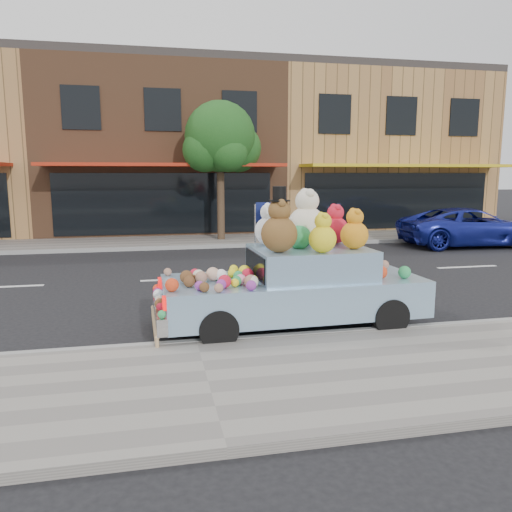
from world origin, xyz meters
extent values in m
plane|color=black|center=(0.00, 0.00, 0.00)|extent=(120.00, 120.00, 0.00)
cube|color=gray|center=(0.00, -6.50, 0.06)|extent=(60.00, 3.00, 0.12)
cube|color=gray|center=(0.00, 6.50, 0.06)|extent=(60.00, 3.00, 0.12)
cube|color=gray|center=(0.00, -5.00, 0.07)|extent=(60.00, 0.12, 0.13)
cube|color=gray|center=(0.00, 5.00, 0.07)|extent=(60.00, 0.12, 0.13)
cube|color=brown|center=(0.00, 12.00, 3.50)|extent=(10.00, 8.00, 7.00)
cube|color=#332D2B|center=(0.00, 12.00, 7.15)|extent=(10.00, 8.00, 0.30)
cube|color=black|center=(0.00, 7.98, 1.40)|extent=(8.50, 0.06, 2.40)
cube|color=#AD2410|center=(0.00, 7.10, 2.90)|extent=(9.00, 1.80, 0.12)
cube|color=black|center=(-3.00, 7.98, 5.00)|extent=(1.40, 0.06, 1.60)
cube|color=black|center=(0.00, 7.98, 5.00)|extent=(1.40, 0.06, 1.60)
cube|color=black|center=(3.00, 7.98, 5.00)|extent=(1.40, 0.06, 1.60)
cube|color=#A67945|center=(10.00, 12.00, 3.50)|extent=(10.00, 8.00, 7.00)
cube|color=#332D2B|center=(10.00, 12.00, 7.15)|extent=(10.00, 8.00, 0.30)
cube|color=black|center=(10.00, 7.98, 1.40)|extent=(8.50, 0.06, 2.40)
cube|color=gold|center=(10.00, 7.10, 2.90)|extent=(9.00, 1.80, 0.12)
cube|color=black|center=(7.00, 7.98, 5.00)|extent=(1.40, 0.06, 1.60)
cube|color=black|center=(10.00, 7.98, 5.00)|extent=(1.40, 0.06, 1.60)
cube|color=black|center=(13.00, 7.98, 5.00)|extent=(1.40, 0.06, 1.60)
cylinder|color=#38281C|center=(2.00, 6.50, 1.60)|extent=(0.28, 0.28, 3.20)
sphere|color=#124014|center=(2.00, 6.50, 3.92)|extent=(2.60, 2.60, 2.60)
sphere|color=#124014|center=(2.70, 6.80, 3.52)|extent=(1.80, 1.80, 1.80)
sphere|color=#124014|center=(1.40, 6.30, 3.42)|extent=(1.60, 1.60, 1.60)
sphere|color=#124014|center=(2.20, 5.90, 3.32)|extent=(1.40, 1.40, 1.40)
sphere|color=#124014|center=(1.70, 7.10, 3.62)|extent=(1.60, 1.60, 1.60)
imported|color=#1B2495|center=(10.56, 3.61, 0.68)|extent=(5.06, 2.59, 1.37)
cylinder|color=black|center=(3.12, -5.01, 0.30)|extent=(0.60, 0.22, 0.60)
cylinder|color=black|center=(3.08, -3.45, 0.30)|extent=(0.60, 0.22, 0.60)
cylinder|color=black|center=(0.32, -5.08, 0.30)|extent=(0.60, 0.22, 0.60)
cylinder|color=black|center=(0.28, -3.52, 0.30)|extent=(0.60, 0.22, 0.60)
cube|color=#8AAFCE|center=(1.70, -4.26, 0.55)|extent=(4.34, 1.81, 0.60)
cube|color=#8AAFCE|center=(2.00, -4.25, 1.10)|extent=(1.94, 1.55, 0.50)
cube|color=silver|center=(-0.52, -4.32, 0.40)|extent=(0.21, 1.78, 0.26)
cube|color=red|center=(-0.45, -5.00, 0.72)|extent=(0.07, 0.28, 0.16)
cube|color=red|center=(-0.49, -3.64, 0.72)|extent=(0.07, 0.28, 0.16)
cube|color=black|center=(1.05, -4.28, 1.10)|extent=(0.07, 1.30, 0.40)
sphere|color=brown|center=(1.36, -4.62, 1.64)|extent=(0.58, 0.58, 0.58)
sphere|color=brown|center=(1.36, -4.62, 2.01)|extent=(0.36, 0.36, 0.36)
sphere|color=brown|center=(1.36, -4.75, 2.13)|extent=(0.14, 0.14, 0.14)
sphere|color=brown|center=(1.36, -4.49, 2.13)|extent=(0.14, 0.14, 0.14)
cylinder|color=black|center=(1.36, -4.62, 2.16)|extent=(0.34, 0.34, 0.02)
cylinder|color=black|center=(1.36, -4.62, 2.27)|extent=(0.22, 0.22, 0.22)
sphere|color=beige|center=(2.04, -3.90, 1.68)|extent=(0.67, 0.67, 0.67)
sphere|color=beige|center=(2.04, -3.90, 2.11)|extent=(0.41, 0.41, 0.41)
sphere|color=beige|center=(2.04, -4.05, 2.25)|extent=(0.16, 0.16, 0.16)
sphere|color=beige|center=(2.04, -3.76, 2.25)|extent=(0.16, 0.16, 0.16)
sphere|color=#C37512|center=(2.66, -4.54, 1.58)|extent=(0.46, 0.46, 0.46)
sphere|color=#C37512|center=(2.66, -4.54, 1.88)|extent=(0.28, 0.28, 0.28)
sphere|color=#C37512|center=(2.66, -4.64, 1.97)|extent=(0.11, 0.11, 0.11)
sphere|color=#C37512|center=(2.66, -4.44, 1.97)|extent=(0.11, 0.11, 0.11)
sphere|color=red|center=(2.59, -3.84, 1.59)|extent=(0.48, 0.48, 0.48)
sphere|color=red|center=(2.59, -3.84, 1.90)|extent=(0.30, 0.30, 0.30)
sphere|color=red|center=(2.59, -3.94, 1.99)|extent=(0.11, 0.11, 0.11)
sphere|color=red|center=(2.59, -3.73, 1.99)|extent=(0.11, 0.11, 0.11)
sphere|color=white|center=(1.39, -3.82, 1.60)|extent=(0.50, 0.50, 0.50)
sphere|color=white|center=(1.39, -3.82, 1.92)|extent=(0.31, 0.31, 0.31)
sphere|color=white|center=(1.39, -3.93, 2.02)|extent=(0.12, 0.12, 0.12)
sphere|color=white|center=(1.39, -3.71, 2.02)|extent=(0.12, 0.12, 0.12)
sphere|color=yellow|center=(2.02, -4.80, 1.57)|extent=(0.43, 0.43, 0.43)
sphere|color=yellow|center=(2.02, -4.80, 1.85)|extent=(0.27, 0.27, 0.27)
sphere|color=yellow|center=(2.02, -4.90, 1.93)|extent=(0.10, 0.10, 0.10)
sphere|color=yellow|center=(2.02, -4.71, 1.93)|extent=(0.10, 0.10, 0.10)
sphere|color=#258745|center=(1.80, -4.26, 1.53)|extent=(0.40, 0.40, 0.40)
sphere|color=pink|center=(2.30, -4.20, 1.50)|extent=(0.32, 0.32, 0.32)
sphere|color=#7A2A80|center=(0.07, -4.86, 0.92)|extent=(0.15, 0.15, 0.15)
sphere|color=#513017|center=(0.08, -4.27, 0.92)|extent=(0.15, 0.15, 0.15)
sphere|color=#8C614D|center=(0.15, -4.37, 0.95)|extent=(0.20, 0.20, 0.20)
sphere|color=beige|center=(0.88, -4.84, 0.95)|extent=(0.19, 0.19, 0.19)
sphere|color=yellow|center=(0.71, -4.02, 0.93)|extent=(0.15, 0.15, 0.15)
sphere|color=beige|center=(0.12, -4.23, 0.95)|extent=(0.20, 0.20, 0.20)
sphere|color=#B61329|center=(0.08, -3.99, 0.93)|extent=(0.17, 0.17, 0.17)
sphere|color=#513017|center=(-0.06, -4.61, 0.94)|extent=(0.18, 0.18, 0.18)
sphere|color=#8C614D|center=(0.87, -4.82, 0.95)|extent=(0.20, 0.20, 0.20)
sphere|color=#8C614D|center=(-0.35, -3.66, 0.92)|extent=(0.13, 0.13, 0.13)
sphere|color=#8C614D|center=(0.34, -5.05, 0.92)|extent=(0.14, 0.14, 0.14)
sphere|color=pink|center=(0.36, -4.17, 0.93)|extent=(0.16, 0.16, 0.16)
sphere|color=red|center=(-0.33, -4.85, 0.95)|extent=(0.20, 0.20, 0.20)
sphere|color=yellow|center=(0.92, -4.70, 0.93)|extent=(0.17, 0.17, 0.17)
sphere|color=#7A2A80|center=(0.83, -5.03, 0.93)|extent=(0.16, 0.16, 0.16)
sphere|color=#B61329|center=(0.91, -4.33, 0.95)|extent=(0.21, 0.21, 0.21)
sphere|color=#258745|center=(0.76, -4.32, 0.93)|extent=(0.17, 0.17, 0.17)
sphere|color=pink|center=(0.74, -4.62, 0.94)|extent=(0.17, 0.17, 0.17)
sphere|color=#513017|center=(0.13, -4.98, 0.93)|extent=(0.15, 0.15, 0.15)
sphere|color=#B61329|center=(0.47, -4.77, 0.95)|extent=(0.21, 0.21, 0.21)
sphere|color=#7A2A80|center=(0.40, -4.86, 0.93)|extent=(0.16, 0.16, 0.16)
sphere|color=#258745|center=(0.67, -4.66, 0.93)|extent=(0.16, 0.16, 0.16)
sphere|color=yellow|center=(0.78, -3.73, 0.93)|extent=(0.16, 0.16, 0.16)
sphere|color=#513017|center=(-0.08, -4.33, 0.96)|extent=(0.21, 0.21, 0.21)
sphere|color=white|center=(0.48, -4.28, 0.95)|extent=(0.20, 0.20, 0.20)
sphere|color=beige|center=(0.13, -4.30, 0.93)|extent=(0.16, 0.16, 0.16)
sphere|color=yellow|center=(0.63, -4.74, 0.92)|extent=(0.13, 0.13, 0.13)
sphere|color=yellow|center=(0.90, -4.11, 0.96)|extent=(0.22, 0.22, 0.22)
sphere|color=#D8A88C|center=(0.35, -4.25, 0.97)|extent=(0.22, 0.22, 0.22)
sphere|color=red|center=(-0.51, -4.44, 0.59)|extent=(0.13, 0.13, 0.13)
sphere|color=#513017|center=(-0.51, -4.63, 0.62)|extent=(0.17, 0.17, 0.17)
sphere|color=white|center=(-0.53, -4.02, 0.62)|extent=(0.17, 0.17, 0.17)
sphere|color=#258745|center=(-0.50, -5.13, 0.59)|extent=(0.12, 0.12, 0.12)
sphere|color=#B61329|center=(-0.53, -3.67, 0.60)|extent=(0.14, 0.14, 0.14)
sphere|color=beige|center=(-0.52, -4.29, 0.60)|extent=(0.13, 0.13, 0.13)
sphere|color=#7A2A80|center=(-0.53, -3.93, 0.62)|extent=(0.17, 0.17, 0.17)
sphere|color=red|center=(-0.54, -3.54, 0.61)|extent=(0.15, 0.15, 0.15)
sphere|color=#B61329|center=(-0.51, -4.70, 0.59)|extent=(0.12, 0.12, 0.12)
sphere|color=#258745|center=(3.50, -4.71, 0.96)|extent=(0.21, 0.21, 0.21)
sphere|color=red|center=(3.11, -4.64, 0.96)|extent=(0.22, 0.22, 0.22)
sphere|color=#7A2A80|center=(3.04, -3.97, 0.95)|extent=(0.21, 0.21, 0.21)
sphere|color=#8C614D|center=(3.52, -3.92, 0.94)|extent=(0.18, 0.18, 0.18)
sphere|color=pink|center=(3.20, -3.60, 0.97)|extent=(0.25, 0.25, 0.25)
sphere|color=white|center=(3.05, -3.71, 0.94)|extent=(0.19, 0.19, 0.19)
sphere|color=#8C614D|center=(3.09, -4.26, 0.95)|extent=(0.20, 0.20, 0.20)
cylinder|color=#997A54|center=(-0.58, -5.17, 0.17)|extent=(0.06, 0.06, 0.17)
sphere|color=#997A54|center=(-0.58, -5.17, 0.26)|extent=(0.07, 0.07, 0.07)
cylinder|color=#997A54|center=(-0.58, -5.05, 0.17)|extent=(0.06, 0.06, 0.17)
sphere|color=#997A54|center=(-0.58, -5.05, 0.26)|extent=(0.07, 0.07, 0.07)
cylinder|color=#997A54|center=(-0.58, -4.93, 0.17)|extent=(0.06, 0.06, 0.17)
sphere|color=#997A54|center=(-0.58, -4.93, 0.26)|extent=(0.07, 0.07, 0.07)
cylinder|color=#997A54|center=(-0.59, -4.81, 0.17)|extent=(0.06, 0.06, 0.17)
sphere|color=#997A54|center=(-0.59, -4.81, 0.26)|extent=(0.07, 0.07, 0.07)
cylinder|color=#997A54|center=(-0.59, -4.68, 0.17)|extent=(0.06, 0.06, 0.17)
sphere|color=#997A54|center=(-0.59, -4.68, 0.26)|extent=(0.07, 0.07, 0.07)
cylinder|color=#997A54|center=(-0.59, -4.56, 0.17)|extent=(0.06, 0.06, 0.17)
sphere|color=#997A54|center=(-0.59, -4.56, 0.26)|extent=(0.07, 0.07, 0.07)
cylinder|color=#997A54|center=(-0.59, -4.44, 0.17)|extent=(0.06, 0.06, 0.17)
sphere|color=#997A54|center=(-0.59, -4.44, 0.26)|extent=(0.07, 0.07, 0.07)
cylinder|color=#997A54|center=(-0.60, -4.32, 0.17)|extent=(0.06, 0.06, 0.17)
sphere|color=#997A54|center=(-0.60, -4.32, 0.26)|extent=(0.07, 0.07, 0.07)
cylinder|color=#997A54|center=(-0.60, -4.20, 0.17)|extent=(0.06, 0.06, 0.17)
sphere|color=#997A54|center=(-0.60, -4.20, 0.26)|extent=(0.07, 0.07, 0.07)
cylinder|color=#997A54|center=(-0.60, -4.08, 0.17)|extent=(0.06, 0.06, 0.17)
sphere|color=#997A54|center=(-0.60, -4.08, 0.26)|extent=(0.07, 0.07, 0.07)
cylinder|color=#997A54|center=(-0.61, -3.96, 0.17)|extent=(0.06, 0.06, 0.17)
sphere|color=#997A54|center=(-0.61, -3.96, 0.26)|extent=(0.07, 0.07, 0.07)
cylinder|color=#997A54|center=(-0.61, -3.84, 0.17)|extent=(0.06, 0.06, 0.17)
sphere|color=#997A54|center=(-0.61, -3.84, 0.26)|extent=(0.07, 0.07, 0.07)
cylinder|color=#997A54|center=(-0.61, -3.71, 0.17)|extent=(0.06, 0.06, 0.17)
sphere|color=#997A54|center=(-0.61, -3.71, 0.26)|extent=(0.07, 0.07, 0.07)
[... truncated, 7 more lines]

